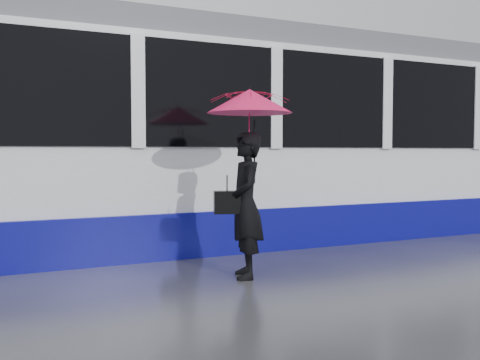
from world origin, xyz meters
name	(u,v)px	position (x,y,z in m)	size (l,w,h in m)	color
ground	(216,280)	(0.00, 0.00, 0.00)	(90.00, 90.00, 0.00)	#29292E
rails	(155,244)	(0.00, 2.50, 0.01)	(34.00, 1.51, 0.02)	#3F3D38
tram	(151,138)	(-0.05, 2.50, 1.64)	(26.00, 2.56, 3.35)	white
woman	(246,205)	(0.35, -0.02, 0.83)	(0.60, 0.40, 1.66)	black
umbrella	(250,118)	(0.40, -0.02, 1.81)	(1.22, 1.22, 1.12)	#E51360
handbag	(227,202)	(0.13, 0.00, 0.87)	(0.32, 0.21, 0.44)	black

